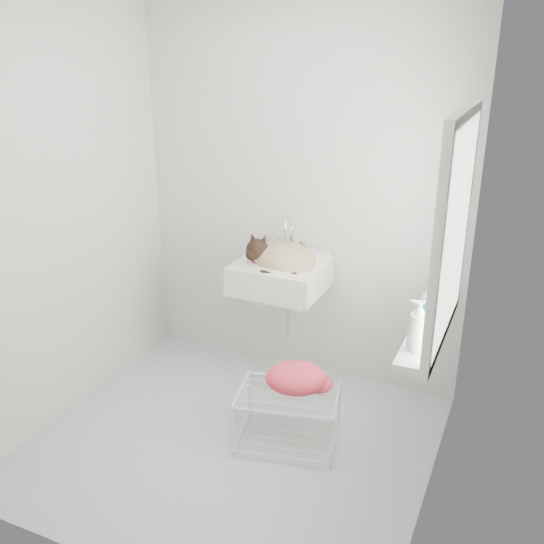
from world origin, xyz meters
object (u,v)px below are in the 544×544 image
at_px(cat, 281,258).
at_px(bottle_c, 433,314).
at_px(sink, 280,263).
at_px(bottle_a, 416,350).
at_px(bottle_b, 424,334).
at_px(wire_rack, 288,420).

height_order(cat, bottle_c, cat).
xyz_separation_m(sink, cat, (0.01, -0.02, 0.04)).
height_order(bottle_a, bottle_b, bottle_a).
height_order(cat, bottle_b, cat).
height_order(wire_rack, bottle_a, bottle_a).
distance_m(sink, bottle_a, 1.30).
xyz_separation_m(bottle_b, bottle_c, (0.00, 0.25, 0.00)).
bearing_deg(bottle_c, bottle_b, -90.00).
bearing_deg(bottle_c, wire_rack, -161.93).
bearing_deg(bottle_a, bottle_c, 90.00).
xyz_separation_m(cat, wire_rack, (0.30, -0.60, -0.74)).
bearing_deg(bottle_c, sink, 159.54).
relative_size(sink, bottle_c, 2.90).
height_order(bottle_b, bottle_c, same).
bearing_deg(bottle_b, bottle_a, -90.00).
distance_m(cat, bottle_a, 1.28).
relative_size(wire_rack, bottle_c, 2.85).
distance_m(bottle_a, bottle_b, 0.18).
bearing_deg(wire_rack, sink, 117.09).
relative_size(bottle_a, bottle_c, 1.09).
distance_m(wire_rack, bottle_c, 1.02).
distance_m(bottle_a, bottle_c, 0.43).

